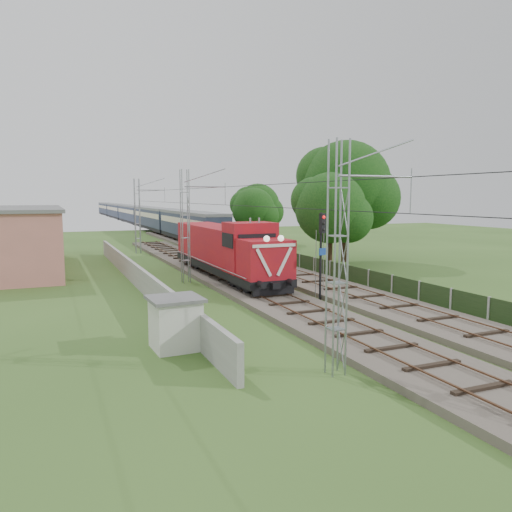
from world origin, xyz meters
name	(u,v)px	position (x,y,z in m)	size (l,w,h in m)	color
ground	(303,315)	(0.00, 0.00, 0.00)	(140.00, 140.00, 0.00)	#355620
track_main	(251,289)	(0.00, 7.00, 0.18)	(4.20, 70.00, 0.45)	#6B6054
track_side	(248,261)	(5.00, 20.00, 0.18)	(4.20, 80.00, 0.45)	#6B6054
catenary	(186,226)	(-2.95, 12.00, 4.05)	(3.31, 70.00, 8.00)	gray
boundary_wall	(136,275)	(-6.50, 12.00, 0.75)	(0.25, 40.00, 1.50)	#9E9E99
station_building	(9,238)	(-15.00, 24.00, 2.63)	(8.40, 20.40, 5.22)	tan
fence	(392,284)	(8.00, 3.00, 0.60)	(0.12, 32.00, 1.20)	black
locomotive	(226,250)	(0.00, 11.95, 2.25)	(3.01, 17.20, 4.37)	black
coach_rake	(133,213)	(5.00, 86.43, 2.57)	(3.11, 116.10, 3.59)	black
signal_post	(322,240)	(2.79, 2.95, 3.56)	(0.56, 0.45, 5.19)	black
relay_hut	(175,323)	(-7.40, -3.04, 1.07)	(2.15, 2.15, 2.12)	silver
tree_a	(331,209)	(10.17, 14.10, 5.08)	(6.28, 5.98, 8.14)	#372216
tree_b	(347,186)	(13.87, 17.44, 7.04)	(8.70, 8.28, 11.27)	#372216
tree_c	(254,210)	(11.44, 34.17, 4.48)	(5.54, 5.28, 7.19)	#372216
tree_d	(258,206)	(13.51, 37.68, 4.86)	(6.01, 5.72, 7.79)	#372216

